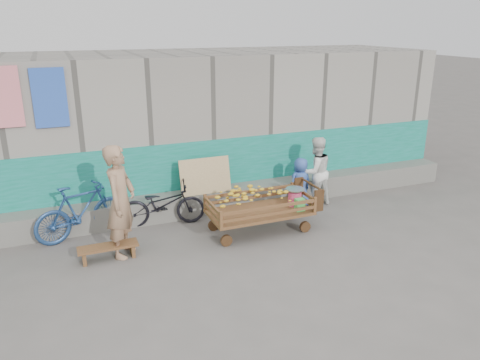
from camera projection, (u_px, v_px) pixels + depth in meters
name	position (u px, v px, depth m)	size (l,w,h in m)	color
ground	(232.00, 269.00, 7.20)	(80.00, 80.00, 0.00)	#585550
building_wall	(166.00, 125.00, 10.29)	(12.00, 3.50, 3.00)	gray
banana_cart	(258.00, 202.00, 8.31)	(1.99, 0.91, 0.85)	brown
bench	(108.00, 249.00, 7.46)	(0.94, 0.28, 0.24)	brown
vendor_man	(121.00, 201.00, 7.39)	(0.67, 0.44, 1.84)	#9E7759
woman	(316.00, 171.00, 9.54)	(0.70, 0.54, 1.44)	white
child	(300.00, 183.00, 9.48)	(0.51, 0.33, 1.04)	#3859A9
bicycle_dark	(163.00, 204.00, 8.66)	(0.54, 1.55, 0.82)	black
bicycle_blue	(81.00, 211.00, 8.12)	(0.46, 1.64, 0.99)	navy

